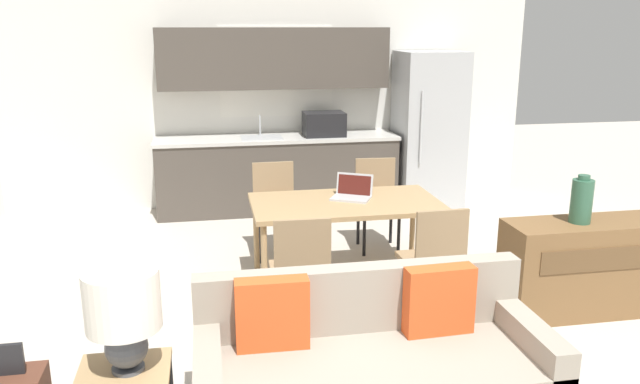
{
  "coord_description": "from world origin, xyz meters",
  "views": [
    {
      "loc": [
        -0.82,
        -2.98,
        2.17
      ],
      "look_at": [
        0.0,
        1.5,
        0.95
      ],
      "focal_mm": 35.0,
      "sensor_mm": 36.0,
      "label": 1
    }
  ],
  "objects_px": {
    "couch": "(370,366)",
    "dining_chair_far_left": "(275,205)",
    "table_lamp": "(123,309)",
    "dining_chair_near_left": "(301,267)",
    "laptop": "(352,192)",
    "vase": "(582,201)",
    "dining_chair_near_right": "(434,256)",
    "dining_table": "(346,208)",
    "credenza": "(584,267)",
    "refrigerator": "(428,130)",
    "dining_chair_far_right": "(377,200)"
  },
  "relations": [
    {
      "from": "couch",
      "to": "dining_chair_far_left",
      "type": "xyz_separation_m",
      "value": [
        -0.21,
        2.79,
        0.15
      ]
    },
    {
      "from": "couch",
      "to": "table_lamp",
      "type": "distance_m",
      "value": 1.36
    },
    {
      "from": "dining_chair_far_left",
      "to": "dining_chair_near_left",
      "type": "height_order",
      "value": "same"
    },
    {
      "from": "laptop",
      "to": "couch",
      "type": "bearing_deg",
      "value": -71.76
    },
    {
      "from": "table_lamp",
      "to": "vase",
      "type": "bearing_deg",
      "value": 19.85
    },
    {
      "from": "dining_chair_near_right",
      "to": "laptop",
      "type": "relative_size",
      "value": 2.21
    },
    {
      "from": "couch",
      "to": "dining_chair_near_left",
      "type": "distance_m",
      "value": 1.18
    },
    {
      "from": "dining_chair_near_left",
      "to": "laptop",
      "type": "distance_m",
      "value": 1.11
    },
    {
      "from": "dining_table",
      "to": "couch",
      "type": "distance_m",
      "value": 2.01
    },
    {
      "from": "dining_table",
      "to": "credenza",
      "type": "bearing_deg",
      "value": -27.76
    },
    {
      "from": "refrigerator",
      "to": "credenza",
      "type": "xyz_separation_m",
      "value": [
        0.14,
        -3.16,
        -0.57
      ]
    },
    {
      "from": "dining_table",
      "to": "table_lamp",
      "type": "distance_m",
      "value": 2.57
    },
    {
      "from": "refrigerator",
      "to": "dining_chair_far_left",
      "type": "bearing_deg",
      "value": -145.08
    },
    {
      "from": "table_lamp",
      "to": "dining_chair_far_left",
      "type": "height_order",
      "value": "table_lamp"
    },
    {
      "from": "dining_chair_far_left",
      "to": "dining_chair_far_right",
      "type": "distance_m",
      "value": 1.02
    },
    {
      "from": "dining_chair_far_left",
      "to": "laptop",
      "type": "bearing_deg",
      "value": -51.9
    },
    {
      "from": "dining_table",
      "to": "dining_chair_near_right",
      "type": "distance_m",
      "value": 0.94
    },
    {
      "from": "vase",
      "to": "dining_chair_far_left",
      "type": "bearing_deg",
      "value": 140.8
    },
    {
      "from": "dining_chair_near_right",
      "to": "dining_chair_far_right",
      "type": "bearing_deg",
      "value": -92.32
    },
    {
      "from": "refrigerator",
      "to": "dining_chair_near_left",
      "type": "bearing_deg",
      "value": -123.86
    },
    {
      "from": "dining_table",
      "to": "couch",
      "type": "height_order",
      "value": "couch"
    },
    {
      "from": "couch",
      "to": "table_lamp",
      "type": "xyz_separation_m",
      "value": [
        -1.27,
        -0.08,
        0.49
      ]
    },
    {
      "from": "credenza",
      "to": "dining_chair_near_right",
      "type": "xyz_separation_m",
      "value": [
        -1.18,
        0.12,
        0.13
      ]
    },
    {
      "from": "dining_chair_far_left",
      "to": "laptop",
      "type": "height_order",
      "value": "laptop"
    },
    {
      "from": "dining_chair_near_right",
      "to": "laptop",
      "type": "xyz_separation_m",
      "value": [
        -0.43,
        0.87,
        0.29
      ]
    },
    {
      "from": "vase",
      "to": "dining_chair_far_right",
      "type": "xyz_separation_m",
      "value": [
        -1.09,
        1.72,
        -0.41
      ]
    },
    {
      "from": "table_lamp",
      "to": "dining_chair_near_right",
      "type": "relative_size",
      "value": 0.59
    },
    {
      "from": "table_lamp",
      "to": "credenza",
      "type": "relative_size",
      "value": 0.42
    },
    {
      "from": "refrigerator",
      "to": "dining_chair_near_left",
      "type": "xyz_separation_m",
      "value": [
        -2.06,
        -3.07,
        -0.44
      ]
    },
    {
      "from": "dining_chair_near_left",
      "to": "dining_chair_near_right",
      "type": "bearing_deg",
      "value": -176.7
    },
    {
      "from": "refrigerator",
      "to": "credenza",
      "type": "distance_m",
      "value": 3.21
    },
    {
      "from": "refrigerator",
      "to": "dining_chair_far_right",
      "type": "relative_size",
      "value": 2.11
    },
    {
      "from": "dining_table",
      "to": "table_lamp",
      "type": "bearing_deg",
      "value": -127.63
    },
    {
      "from": "dining_table",
      "to": "table_lamp",
      "type": "relative_size",
      "value": 3.0
    },
    {
      "from": "table_lamp",
      "to": "laptop",
      "type": "distance_m",
      "value": 2.7
    },
    {
      "from": "credenza",
      "to": "dining_chair_near_left",
      "type": "bearing_deg",
      "value": 177.67
    },
    {
      "from": "dining_chair_far_left",
      "to": "dining_chair_near_right",
      "type": "xyz_separation_m",
      "value": [
        1.02,
        -1.6,
        0.0
      ]
    },
    {
      "from": "credenza",
      "to": "couch",
      "type": "bearing_deg",
      "value": -151.77
    },
    {
      "from": "vase",
      "to": "table_lamp",
      "type": "bearing_deg",
      "value": -160.15
    },
    {
      "from": "table_lamp",
      "to": "dining_chair_near_left",
      "type": "height_order",
      "value": "table_lamp"
    },
    {
      "from": "vase",
      "to": "dining_chair_far_left",
      "type": "relative_size",
      "value": 0.41
    },
    {
      "from": "table_lamp",
      "to": "vase",
      "type": "relative_size",
      "value": 1.44
    },
    {
      "from": "couch",
      "to": "dining_chair_near_right",
      "type": "relative_size",
      "value": 2.14
    },
    {
      "from": "dining_table",
      "to": "dining_chair_near_left",
      "type": "bearing_deg",
      "value": -122.5
    },
    {
      "from": "dining_table",
      "to": "laptop",
      "type": "distance_m",
      "value": 0.17
    },
    {
      "from": "couch",
      "to": "table_lamp",
      "type": "height_order",
      "value": "table_lamp"
    },
    {
      "from": "credenza",
      "to": "laptop",
      "type": "distance_m",
      "value": 1.93
    },
    {
      "from": "dining_table",
      "to": "vase",
      "type": "xyz_separation_m",
      "value": [
        1.6,
        -0.89,
        0.23
      ]
    },
    {
      "from": "dining_table",
      "to": "refrigerator",
      "type": "bearing_deg",
      "value": 55.66
    },
    {
      "from": "vase",
      "to": "dining_chair_near_right",
      "type": "bearing_deg",
      "value": 173.72
    }
  ]
}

